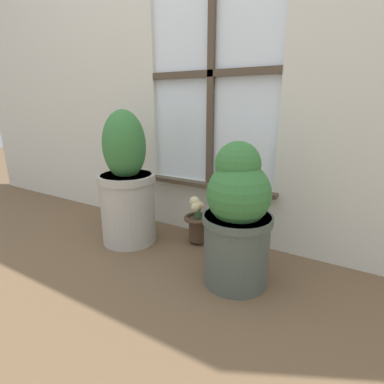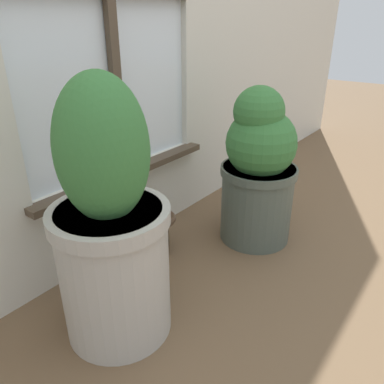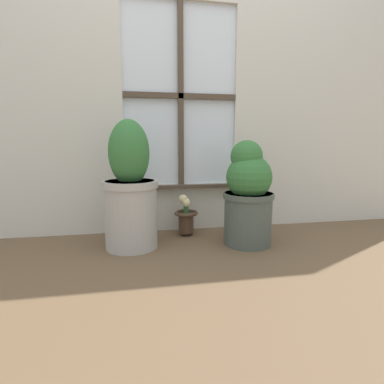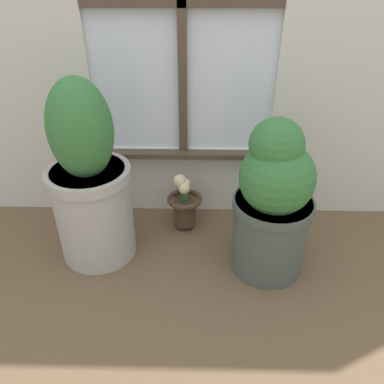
# 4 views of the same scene
# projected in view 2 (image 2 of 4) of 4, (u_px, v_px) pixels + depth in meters

# --- Properties ---
(ground_plane) EXTENTS (10.00, 10.00, 0.00)m
(ground_plane) POSITION_uv_depth(u_px,v_px,m) (236.00, 291.00, 1.28)
(ground_plane) COLOR brown
(potted_plant_left) EXTENTS (0.32, 0.32, 0.75)m
(potted_plant_left) POSITION_uv_depth(u_px,v_px,m) (111.00, 231.00, 1.00)
(potted_plant_left) COLOR #B7B2A8
(potted_plant_left) RESTS_ON ground_plane
(potted_plant_right) EXTENTS (0.30, 0.30, 0.63)m
(potted_plant_right) POSITION_uv_depth(u_px,v_px,m) (258.00, 170.00, 1.47)
(potted_plant_right) COLOR #4C564C
(potted_plant_right) RESTS_ON ground_plane
(flower_vase) EXTENTS (0.16, 0.16, 0.28)m
(flower_vase) POSITION_uv_depth(u_px,v_px,m) (155.00, 223.00, 1.43)
(flower_vase) COLOR #473323
(flower_vase) RESTS_ON ground_plane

